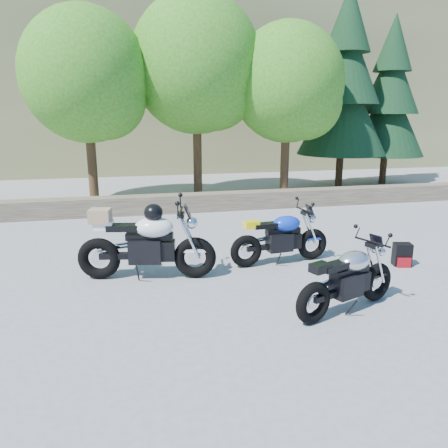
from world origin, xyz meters
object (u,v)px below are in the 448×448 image
Objects in this scene: white_bike at (146,242)px; backpack at (402,255)px; silver_bike at (348,280)px; blue_bike at (281,238)px.

backpack is at bearing 6.04° from white_bike.
silver_bike is 0.93× the size of blue_bike.
blue_bike is (-0.22, 2.14, 0.01)m from silver_bike.
white_bike is 4.66m from backpack.
silver_bike is at bearing -24.38° from white_bike.
silver_bike is 2.15m from blue_bike.
backpack is at bearing -22.36° from blue_bike.
blue_bike is 4.68× the size of backpack.
blue_bike is (2.48, 0.23, -0.15)m from white_bike.
silver_bike is 2.46m from backpack.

